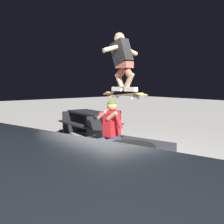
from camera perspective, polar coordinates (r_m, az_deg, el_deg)
ground_plane at (r=5.45m, az=1.27°, el=-11.00°), size 40.00×40.00×0.00m
ledge_box_main at (r=5.37m, az=3.55°, el=-8.68°), size 1.92×1.12×0.47m
person_sitting_on_ledge at (r=5.03m, az=-0.72°, el=-4.04°), size 0.59×0.78×1.30m
skateboard at (r=4.98m, az=2.72°, el=3.78°), size 1.03×0.23×0.13m
skater_airborne at (r=5.03m, az=2.30°, el=11.64°), size 0.62×0.89×1.12m
kicker_ramp at (r=6.54m, az=-10.85°, el=-7.62°), size 1.34×1.29×0.34m
picnic_table_back at (r=7.98m, az=-4.94°, el=-1.74°), size 1.80×1.47×0.75m
trash_bin at (r=2.84m, az=3.76°, el=-17.07°), size 0.54×0.54×1.00m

